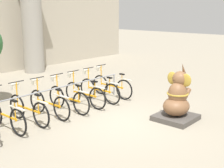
% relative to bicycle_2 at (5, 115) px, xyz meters
% --- Properties ---
extents(ground_plane, '(60.00, 60.00, 0.00)m').
position_rel_bicycle_2_xyz_m(ground_plane, '(2.48, -1.85, -0.42)').
color(ground_plane, '#9E937F').
extents(column_right, '(1.21, 1.21, 5.16)m').
position_rel_bicycle_2_xyz_m(column_right, '(4.97, 5.75, 2.21)').
color(column_right, gray).
rests_on(column_right, ground_plane).
extents(bike_rack, '(6.07, 0.05, 0.77)m').
position_rel_bicycle_2_xyz_m(bike_rack, '(1.37, 0.10, 0.23)').
color(bike_rack, gray).
rests_on(bike_rack, ground_plane).
extents(bicycle_2, '(0.48, 1.80, 1.08)m').
position_rel_bicycle_2_xyz_m(bicycle_2, '(0.00, 0.00, 0.00)').
color(bicycle_2, black).
rests_on(bicycle_2, ground_plane).
extents(bicycle_3, '(0.48, 1.80, 1.08)m').
position_rel_bicycle_2_xyz_m(bicycle_3, '(0.68, 0.02, 0.00)').
color(bicycle_3, black).
rests_on(bicycle_3, ground_plane).
extents(bicycle_4, '(0.48, 1.80, 1.08)m').
position_rel_bicycle_2_xyz_m(bicycle_4, '(1.37, 0.01, 0.00)').
color(bicycle_4, black).
rests_on(bicycle_4, ground_plane).
extents(bicycle_5, '(0.48, 1.80, 1.08)m').
position_rel_bicycle_2_xyz_m(bicycle_5, '(2.05, -0.04, 0.00)').
color(bicycle_5, black).
rests_on(bicycle_5, ground_plane).
extents(bicycle_6, '(0.48, 1.80, 1.08)m').
position_rel_bicycle_2_xyz_m(bicycle_6, '(2.73, -0.04, 0.00)').
color(bicycle_6, black).
rests_on(bicycle_6, ground_plane).
extents(bicycle_7, '(0.48, 1.80, 1.08)m').
position_rel_bicycle_2_xyz_m(bicycle_7, '(3.42, -0.03, 0.00)').
color(bicycle_7, black).
rests_on(bicycle_7, ground_plane).
extents(bicycle_8, '(0.48, 1.80, 1.08)m').
position_rel_bicycle_2_xyz_m(bicycle_8, '(4.10, 0.02, 0.00)').
color(bicycle_8, black).
rests_on(bicycle_8, ground_plane).
extents(elephant_statue, '(1.03, 1.03, 1.60)m').
position_rel_bicycle_2_xyz_m(elephant_statue, '(3.54, -2.89, 0.12)').
color(elephant_statue, '#4C4742').
rests_on(elephant_statue, ground_plane).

